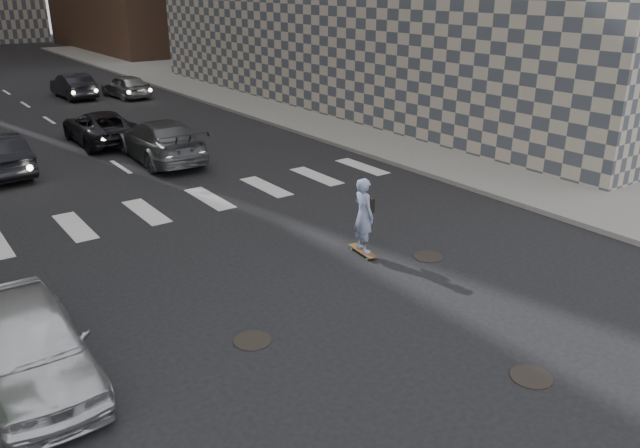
# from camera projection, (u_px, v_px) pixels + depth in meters

# --- Properties ---
(ground) EXTENTS (160.00, 160.00, 0.00)m
(ground) POSITION_uv_depth(u_px,v_px,m) (378.00, 335.00, 11.61)
(ground) COLOR black
(ground) RESTS_ON ground
(sidewalk_right) EXTENTS (13.00, 80.00, 0.15)m
(sidewalk_right) POSITION_uv_depth(u_px,v_px,m) (341.00, 99.00, 34.61)
(sidewalk_right) COLOR gray
(sidewalk_right) RESTS_ON ground
(manhole_a) EXTENTS (0.70, 0.70, 0.02)m
(manhole_a) POSITION_uv_depth(u_px,v_px,m) (531.00, 377.00, 10.37)
(manhole_a) COLOR black
(manhole_a) RESTS_ON ground
(manhole_b) EXTENTS (0.70, 0.70, 0.02)m
(manhole_b) POSITION_uv_depth(u_px,v_px,m) (252.00, 340.00, 11.42)
(manhole_b) COLOR black
(manhole_b) RESTS_ON ground
(manhole_c) EXTENTS (0.70, 0.70, 0.02)m
(manhole_c) POSITION_uv_depth(u_px,v_px,m) (428.00, 257.00, 14.92)
(manhole_c) COLOR black
(manhole_c) RESTS_ON ground
(skateboarder) EXTENTS (0.52, 0.98, 1.92)m
(skateboarder) POSITION_uv_depth(u_px,v_px,m) (364.00, 215.00, 14.71)
(skateboarder) COLOR brown
(skateboarder) RESTS_ON ground
(silver_sedan) EXTENTS (1.74, 4.14, 1.40)m
(silver_sedan) POSITION_uv_depth(u_px,v_px,m) (31.00, 345.00, 10.00)
(silver_sedan) COLOR silver
(silver_sedan) RESTS_ON ground
(traffic_car_b) EXTENTS (2.36, 5.28, 1.50)m
(traffic_car_b) POSITION_uv_depth(u_px,v_px,m) (161.00, 140.00, 22.78)
(traffic_car_b) COLOR #4E5155
(traffic_car_b) RESTS_ON ground
(traffic_car_c) EXTENTS (2.21, 4.68, 1.29)m
(traffic_car_c) POSITION_uv_depth(u_px,v_px,m) (100.00, 127.00, 25.33)
(traffic_car_c) COLOR black
(traffic_car_c) RESTS_ON ground
(traffic_car_d) EXTENTS (2.01, 4.00, 1.31)m
(traffic_car_d) POSITION_uv_depth(u_px,v_px,m) (125.00, 86.00, 35.39)
(traffic_car_d) COLOR #A1A3A8
(traffic_car_d) RESTS_ON ground
(traffic_car_e) EXTENTS (1.63, 4.23, 1.37)m
(traffic_car_e) POSITION_uv_depth(u_px,v_px,m) (73.00, 86.00, 35.21)
(traffic_car_e) COLOR black
(traffic_car_e) RESTS_ON ground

